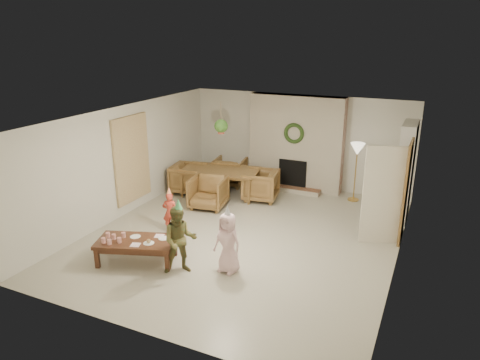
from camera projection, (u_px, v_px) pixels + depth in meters
The scene contains 56 objects.
floor at pixel (245, 235), 9.24m from camera, with size 7.00×7.00×0.00m, color #B7B29E.
ceiling at pixel (245, 116), 8.44m from camera, with size 7.00×7.00×0.00m, color white.
wall_back at pixel (298, 141), 11.86m from camera, with size 7.00×7.00×0.00m, color silver.
wall_front at pixel (137, 254), 5.83m from camera, with size 7.00×7.00×0.00m, color silver.
wall_left at pixel (125, 161), 10.03m from camera, with size 7.00×7.00×0.00m, color silver.
wall_right at pixel (403, 201), 7.65m from camera, with size 7.00×7.00×0.00m, color silver.
fireplace_mass at pixel (296, 143), 11.68m from camera, with size 2.50×0.40×2.50m, color #4E1814.
fireplace_hearth at pixel (290, 189), 11.76m from camera, with size 1.60×0.30×0.12m, color #5D2E19.
fireplace_firebox at pixel (293, 173), 11.78m from camera, with size 0.75×0.12×0.75m, color black.
fireplace_wreath at pixel (294, 133), 11.39m from camera, with size 0.54×0.54×0.10m, color #1F3A16.
floor_lamp_base at pixel (353, 199), 11.16m from camera, with size 0.28×0.28×0.03m, color gold.
floor_lamp_post at pixel (355, 174), 10.95m from camera, with size 0.03×0.03×1.33m, color gold.
floor_lamp_shade at pixel (358, 149), 10.74m from camera, with size 0.35×0.35×0.29m, color beige.
bookshelf_carcass at pixel (405, 172), 9.74m from camera, with size 0.30×1.00×2.20m, color white.
bookshelf_shelf_a at pixel (401, 199), 9.96m from camera, with size 0.30×0.92×0.03m, color white.
bookshelf_shelf_b at pixel (403, 183), 9.83m from camera, with size 0.30×0.92×0.03m, color white.
bookshelf_shelf_c at pixel (405, 165), 9.70m from camera, with size 0.30×0.92×0.03m, color white.
bookshelf_shelf_d at pixel (407, 148), 9.58m from camera, with size 0.30×0.92×0.03m, color white.
books_row_lower at pixel (400, 195), 9.79m from camera, with size 0.20×0.40×0.24m, color #A32F1E.
books_row_mid at pixel (403, 176), 9.84m from camera, with size 0.20×0.44×0.24m, color #26438E.
books_row_upper at pixel (404, 161), 9.58m from camera, with size 0.20×0.36×0.22m, color #AB8924.
door_frame at pixel (406, 192), 8.77m from camera, with size 0.05×0.86×2.04m, color brown.
door_leaf at pixel (383, 196), 8.60m from camera, with size 0.05×0.80×2.00m, color beige.
curtain_panel at pixel (132, 159), 10.19m from camera, with size 0.06×1.20×2.00m, color beige.
dining_table at pixel (220, 183), 11.38m from camera, with size 1.96×1.10×0.69m, color brown.
dining_chair_near at pixel (208, 192), 10.58m from camera, with size 0.82×0.84×0.76m, color brown.
dining_chair_far at pixel (230, 172), 12.15m from camera, with size 0.82×0.84×0.76m, color brown.
dining_chair_left at pixel (189, 178), 11.59m from camera, with size 0.82×0.84×0.76m, color brown.
dining_chair_right at pixel (261, 185), 11.08m from camera, with size 0.82×0.84×0.76m, color brown.
hanging_plant_cord at pixel (221, 116), 10.36m from camera, with size 0.01×0.01×0.70m, color tan.
hanging_plant_pot at pixel (221, 131), 10.47m from camera, with size 0.16×0.16×0.12m, color #A14334.
hanging_plant_foliage at pixel (221, 126), 10.44m from camera, with size 0.32×0.32×0.32m, color #2A521B.
coffee_table_top at pixel (136, 242), 8.05m from camera, with size 1.41×0.71×0.07m, color #4D2A19.
coffee_table_apron at pixel (136, 245), 8.07m from camera, with size 1.30×0.60×0.09m, color #4D2A19.
coffee_leg_fl at pixel (97, 258), 7.90m from camera, with size 0.08×0.08×0.37m, color #4D2A19.
coffee_leg_fr at pixel (167, 262), 7.79m from camera, with size 0.08×0.08×0.37m, color #4D2A19.
coffee_leg_bl at pixel (109, 244), 8.45m from camera, with size 0.08×0.08×0.37m, color #4D2A19.
coffee_leg_br at pixel (175, 247), 8.34m from camera, with size 0.08×0.08×0.37m, color #4D2A19.
cup_a at pixel (103, 240), 7.92m from camera, with size 0.08×0.08×0.10m, color white.
cup_b at pixel (108, 235), 8.12m from camera, with size 0.08×0.08×0.10m, color white.
cup_c at pixel (109, 242), 7.86m from camera, with size 0.08×0.08×0.10m, color white.
cup_d at pixel (114, 237), 8.06m from camera, with size 0.08×0.08×0.10m, color white.
cup_e at pixel (119, 240), 7.92m from camera, with size 0.08×0.08×0.10m, color white.
cup_f at pixel (123, 235), 8.13m from camera, with size 0.08×0.08×0.10m, color white.
plate_a at pixel (135, 237), 8.17m from camera, with size 0.20×0.20×0.01m, color white.
plate_b at pixel (149, 243), 7.91m from camera, with size 0.20×0.20×0.01m, color white.
plate_c at pixel (164, 238), 8.10m from camera, with size 0.20×0.20×0.01m, color white.
food_scoop at pixel (149, 241), 7.90m from camera, with size 0.08×0.08×0.08m, color tan.
napkin_left at pixel (135, 245), 7.85m from camera, with size 0.16×0.16×0.01m, color #FFBBD2.
napkin_right at pixel (159, 236), 8.19m from camera, with size 0.16×0.16×0.01m, color #FFBBD2.
child_red at pixel (170, 212), 9.28m from camera, with size 0.32×0.21×0.87m, color #C13B29.
party_hat_red at pixel (169, 191), 9.13m from camera, with size 0.12×0.12×0.16m, color #F9C853.
child_plaid at pixel (180, 240), 7.63m from camera, with size 0.60×0.47×1.23m, color brown.
party_hat_plaid at pixel (178, 205), 7.42m from camera, with size 0.15×0.15×0.20m, color #49AA62.
child_pink at pixel (228, 243), 7.68m from camera, with size 0.54×0.35×1.10m, color #F8C6CD.
party_hat_pink at pixel (227, 211), 7.49m from camera, with size 0.14×0.14×0.20m, color #B0B1B7.
Camera 1 is at (3.42, -7.67, 4.02)m, focal length 33.09 mm.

